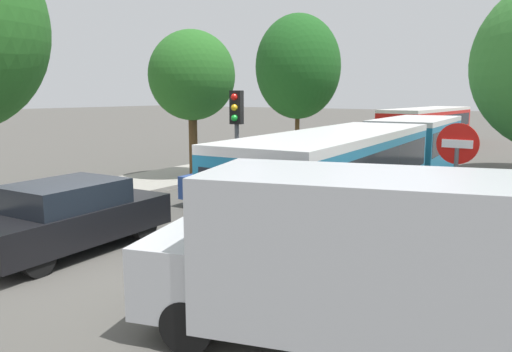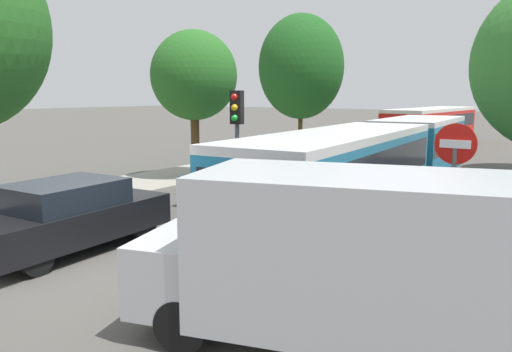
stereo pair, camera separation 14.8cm
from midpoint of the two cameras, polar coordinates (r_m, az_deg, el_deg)
name	(u,v)px [view 2 (the right image)]	position (r m, az deg, el deg)	size (l,w,h in m)	color
ground_plane	(109,269)	(10.09, -16.02, -10.14)	(200.00, 200.00, 0.00)	#4F4C47
kerb_strip_left	(254,162)	(24.07, -0.10, 1.62)	(3.20, 37.17, 0.14)	#9E998E
articulated_bus	(380,157)	(16.04, 14.24, 2.13)	(3.51, 16.08, 2.37)	teal
city_bus_rear	(432,124)	(34.39, 19.56, 5.63)	(2.88, 11.30, 2.41)	red
queued_car_black	(69,215)	(11.32, -20.25, -4.24)	(2.08, 4.40, 1.49)	black
queued_car_blue	(242,176)	(15.85, -1.32, 0.01)	(2.01, 4.26, 1.45)	#284799
queued_car_green	(329,156)	(21.11, 8.51, 2.32)	(2.08, 4.41, 1.50)	#236638
white_van	(338,254)	(6.68, 10.00, -8.78)	(5.35, 3.33, 2.31)	#B7BABF
traffic_light	(237,124)	(13.58, -1.90, 5.94)	(0.36, 0.39, 3.40)	#56595E
no_entry_sign	(453,178)	(9.20, 22.05, -0.26)	(0.70, 0.08, 2.82)	#56595E
tree_left_mid	(194,76)	(19.50, -6.88, 11.29)	(3.30, 3.30, 5.71)	#51381E
tree_left_far	(301,67)	(26.87, 5.34, 12.31)	(4.47, 4.47, 7.44)	#51381E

